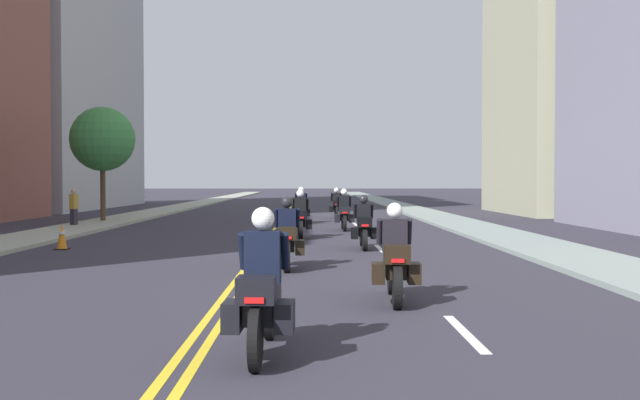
{
  "coord_description": "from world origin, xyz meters",
  "views": [
    {
      "loc": [
        1.36,
        -1.61,
        1.98
      ],
      "look_at": [
        1.68,
        24.21,
        1.3
      ],
      "focal_mm": 42.01,
      "sensor_mm": 36.0,
      "label": 1
    }
  ],
  "objects_px": {
    "motorcycle_2": "(287,240)",
    "motorcycle_6": "(301,209)",
    "motorcycle_0": "(262,296)",
    "traffic_cone_1": "(62,236)",
    "motorcycle_4": "(300,219)",
    "motorcycle_7": "(336,206)",
    "motorcycle_3": "(364,227)",
    "motorcycle_5": "(344,214)",
    "motorcycle_1": "(395,262)",
    "street_tree_0": "(103,139)",
    "pedestrian_0": "(74,208)"
  },
  "relations": [
    {
      "from": "motorcycle_2",
      "to": "motorcycle_6",
      "type": "bearing_deg",
      "value": 87.75
    },
    {
      "from": "motorcycle_0",
      "to": "motorcycle_6",
      "type": "distance_m",
      "value": 26.0
    },
    {
      "from": "motorcycle_6",
      "to": "traffic_cone_1",
      "type": "distance_m",
      "value": 14.56
    },
    {
      "from": "motorcycle_4",
      "to": "motorcycle_7",
      "type": "relative_size",
      "value": 0.99
    },
    {
      "from": "motorcycle_3",
      "to": "motorcycle_5",
      "type": "distance_m",
      "value": 8.02
    },
    {
      "from": "motorcycle_0",
      "to": "motorcycle_7",
      "type": "bearing_deg",
      "value": 88.61
    },
    {
      "from": "motorcycle_5",
      "to": "motorcycle_1",
      "type": "bearing_deg",
      "value": -90.02
    },
    {
      "from": "motorcycle_1",
      "to": "street_tree_0",
      "type": "relative_size",
      "value": 0.42
    },
    {
      "from": "motorcycle_6",
      "to": "street_tree_0",
      "type": "xyz_separation_m",
      "value": [
        -9.2,
        0.43,
        3.2
      ]
    },
    {
      "from": "motorcycle_1",
      "to": "motorcycle_4",
      "type": "relative_size",
      "value": 1.01
    },
    {
      "from": "motorcycle_6",
      "to": "motorcycle_7",
      "type": "relative_size",
      "value": 0.99
    },
    {
      "from": "motorcycle_0",
      "to": "pedestrian_0",
      "type": "relative_size",
      "value": 1.39
    },
    {
      "from": "motorcycle_4",
      "to": "motorcycle_3",
      "type": "bearing_deg",
      "value": -66.67
    },
    {
      "from": "motorcycle_5",
      "to": "pedestrian_0",
      "type": "relative_size",
      "value": 1.32
    },
    {
      "from": "motorcycle_6",
      "to": "pedestrian_0",
      "type": "xyz_separation_m",
      "value": [
        -9.46,
        -3.02,
        0.17
      ]
    },
    {
      "from": "motorcycle_5",
      "to": "traffic_cone_1",
      "type": "height_order",
      "value": "motorcycle_5"
    },
    {
      "from": "motorcycle_2",
      "to": "motorcycle_3",
      "type": "height_order",
      "value": "motorcycle_2"
    },
    {
      "from": "motorcycle_4",
      "to": "motorcycle_6",
      "type": "relative_size",
      "value": 1.0
    },
    {
      "from": "motorcycle_0",
      "to": "motorcycle_3",
      "type": "height_order",
      "value": "motorcycle_0"
    },
    {
      "from": "motorcycle_1",
      "to": "pedestrian_0",
      "type": "bearing_deg",
      "value": 123.44
    },
    {
      "from": "motorcycle_4",
      "to": "street_tree_0",
      "type": "xyz_separation_m",
      "value": [
        -9.29,
        9.33,
        3.22
      ]
    },
    {
      "from": "motorcycle_6",
      "to": "pedestrian_0",
      "type": "height_order",
      "value": "motorcycle_6"
    },
    {
      "from": "traffic_cone_1",
      "to": "street_tree_0",
      "type": "relative_size",
      "value": 0.14
    },
    {
      "from": "motorcycle_1",
      "to": "motorcycle_2",
      "type": "relative_size",
      "value": 1.03
    },
    {
      "from": "motorcycle_3",
      "to": "motorcycle_6",
      "type": "distance_m",
      "value": 13.02
    },
    {
      "from": "motorcycle_6",
      "to": "motorcycle_0",
      "type": "bearing_deg",
      "value": -93.43
    },
    {
      "from": "motorcycle_6",
      "to": "motorcycle_7",
      "type": "distance_m",
      "value": 4.85
    },
    {
      "from": "motorcycle_5",
      "to": "motorcycle_7",
      "type": "xyz_separation_m",
      "value": [
        0.02,
        9.37,
        -0.01
      ]
    },
    {
      "from": "motorcycle_2",
      "to": "motorcycle_5",
      "type": "xyz_separation_m",
      "value": [
        1.84,
        12.87,
        0.01
      ]
    },
    {
      "from": "motorcycle_0",
      "to": "motorcycle_1",
      "type": "distance_m",
      "value": 4.17
    },
    {
      "from": "motorcycle_0",
      "to": "motorcycle_2",
      "type": "distance_m",
      "value": 8.28
    },
    {
      "from": "motorcycle_2",
      "to": "motorcycle_5",
      "type": "height_order",
      "value": "motorcycle_5"
    },
    {
      "from": "motorcycle_6",
      "to": "motorcycle_7",
      "type": "height_order",
      "value": "motorcycle_6"
    },
    {
      "from": "street_tree_0",
      "to": "pedestrian_0",
      "type": "bearing_deg",
      "value": -94.28
    },
    {
      "from": "motorcycle_0",
      "to": "pedestrian_0",
      "type": "distance_m",
      "value": 24.81
    },
    {
      "from": "motorcycle_1",
      "to": "traffic_cone_1",
      "type": "distance_m",
      "value": 12.62
    },
    {
      "from": "motorcycle_4",
      "to": "street_tree_0",
      "type": "distance_m",
      "value": 13.55
    },
    {
      "from": "motorcycle_4",
      "to": "street_tree_0",
      "type": "height_order",
      "value": "street_tree_0"
    },
    {
      "from": "motorcycle_1",
      "to": "motorcycle_5",
      "type": "relative_size",
      "value": 1.05
    },
    {
      "from": "motorcycle_0",
      "to": "motorcycle_1",
      "type": "relative_size",
      "value": 1.01
    },
    {
      "from": "street_tree_0",
      "to": "motorcycle_1",
      "type": "bearing_deg",
      "value": -64.15
    },
    {
      "from": "street_tree_0",
      "to": "motorcycle_4",
      "type": "bearing_deg",
      "value": -45.13
    },
    {
      "from": "traffic_cone_1",
      "to": "street_tree_0",
      "type": "xyz_separation_m",
      "value": [
        -2.53,
        13.37,
        3.5
      ]
    },
    {
      "from": "motorcycle_2",
      "to": "motorcycle_0",
      "type": "bearing_deg",
      "value": -92.07
    },
    {
      "from": "motorcycle_0",
      "to": "motorcycle_1",
      "type": "height_order",
      "value": "motorcycle_0"
    },
    {
      "from": "motorcycle_7",
      "to": "pedestrian_0",
      "type": "distance_m",
      "value": 13.53
    },
    {
      "from": "motorcycle_6",
      "to": "motorcycle_5",
      "type": "bearing_deg",
      "value": -73.34
    },
    {
      "from": "motorcycle_5",
      "to": "traffic_cone_1",
      "type": "bearing_deg",
      "value": -136.38
    },
    {
      "from": "motorcycle_6",
      "to": "street_tree_0",
      "type": "bearing_deg",
      "value": 174.1
    },
    {
      "from": "street_tree_0",
      "to": "motorcycle_7",
      "type": "bearing_deg",
      "value": 20.42
    }
  ]
}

